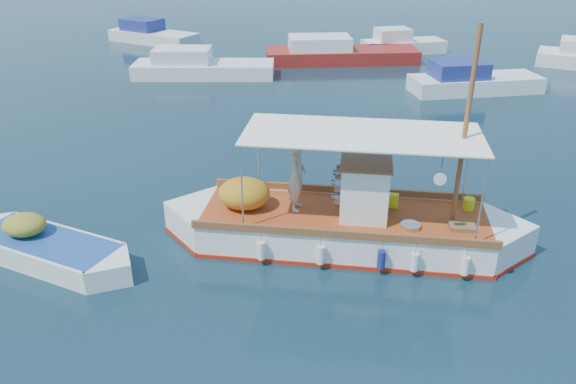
# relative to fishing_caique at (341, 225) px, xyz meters

# --- Properties ---
(ground) EXTENTS (160.00, 160.00, 0.00)m
(ground) POSITION_rel_fishing_caique_xyz_m (0.16, -0.76, -0.56)
(ground) COLOR black
(ground) RESTS_ON ground
(fishing_caique) EXTENTS (10.21, 3.13, 6.23)m
(fishing_caique) POSITION_rel_fishing_caique_xyz_m (0.00, 0.00, 0.00)
(fishing_caique) COLOR white
(fishing_caique) RESTS_ON ground
(dinghy) EXTENTS (5.25, 2.82, 1.36)m
(dinghy) POSITION_rel_fishing_caique_xyz_m (-7.70, -1.63, -0.27)
(dinghy) COLOR white
(dinghy) RESTS_ON ground
(bg_boat_nw) EXTENTS (8.05, 3.14, 1.80)m
(bg_boat_nw) POSITION_rel_fishing_caique_xyz_m (-8.27, 17.45, -0.06)
(bg_boat_nw) COLOR silver
(bg_boat_nw) RESTS_ON ground
(bg_boat_n) EXTENTS (9.72, 4.39, 1.80)m
(bg_boat_n) POSITION_rel_fishing_caique_xyz_m (-0.60, 21.83, -0.06)
(bg_boat_n) COLOR maroon
(bg_boat_n) RESTS_ON ground
(bg_boat_ne) EXTENTS (7.02, 3.89, 1.80)m
(bg_boat_ne) POSITION_rel_fishing_caique_xyz_m (6.48, 15.83, -0.06)
(bg_boat_ne) COLOR silver
(bg_boat_ne) RESTS_ON ground
(bg_boat_far_w) EXTENTS (7.07, 4.86, 1.80)m
(bg_boat_far_w) POSITION_rel_fishing_caique_xyz_m (-14.10, 26.65, -0.06)
(bg_boat_far_w) COLOR silver
(bg_boat_far_w) RESTS_ON ground
(bg_boat_far_n) EXTENTS (5.75, 3.58, 1.80)m
(bg_boat_far_n) POSITION_rel_fishing_caique_xyz_m (3.60, 25.02, -0.06)
(bg_boat_far_n) COLOR silver
(bg_boat_far_n) RESTS_ON ground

